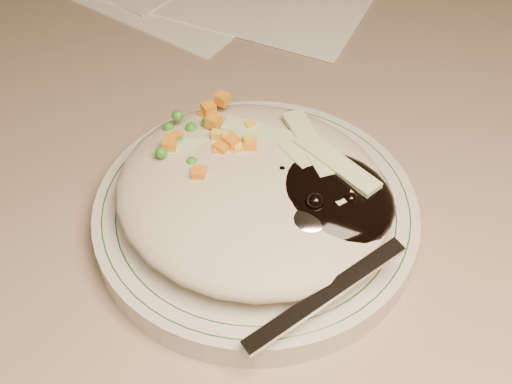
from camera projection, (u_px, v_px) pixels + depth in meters
The scene contains 4 objects.
desk at pixel (424, 291), 0.72m from camera, with size 1.40×0.70×0.74m.
plate at pixel (256, 217), 0.51m from camera, with size 0.23×0.23×0.02m, color silver.
plate_rim at pixel (256, 207), 0.50m from camera, with size 0.22×0.22×0.00m.
meal at pixel (261, 189), 0.48m from camera, with size 0.21×0.19×0.05m.
Camera 1 is at (0.06, 0.93, 1.14)m, focal length 50.00 mm.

